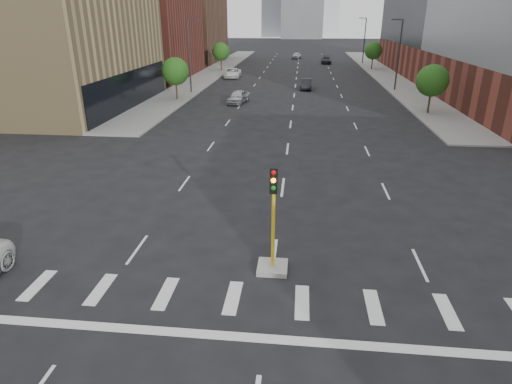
% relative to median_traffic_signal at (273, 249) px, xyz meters
% --- Properties ---
extents(sidewalk_left_far, '(5.00, 92.00, 0.15)m').
position_rel_median_traffic_signal_xyz_m(sidewalk_left_far, '(-15.00, 65.03, -0.90)').
color(sidewalk_left_far, gray).
rests_on(sidewalk_left_far, ground).
extents(sidewalk_right_far, '(5.00, 92.00, 0.15)m').
position_rel_median_traffic_signal_xyz_m(sidewalk_right_far, '(15.00, 65.03, -0.90)').
color(sidewalk_right_far, gray).
rests_on(sidewalk_right_far, ground).
extents(building_left_mid, '(20.00, 24.00, 14.00)m').
position_rel_median_traffic_signal_xyz_m(building_left_mid, '(-27.50, 31.03, 6.03)').
color(building_left_mid, tan).
rests_on(building_left_mid, ground).
extents(building_left_far_a, '(20.00, 22.00, 12.00)m').
position_rel_median_traffic_signal_xyz_m(building_left_far_a, '(-27.50, 57.03, 5.03)').
color(building_left_far_a, brown).
rests_on(building_left_far_a, ground).
extents(building_left_far_b, '(20.00, 24.00, 13.00)m').
position_rel_median_traffic_signal_xyz_m(building_left_far_b, '(-27.50, 83.03, 5.53)').
color(building_left_far_b, brown).
rests_on(building_left_far_b, ground).
extents(median_traffic_signal, '(1.20, 1.20, 4.40)m').
position_rel_median_traffic_signal_xyz_m(median_traffic_signal, '(0.00, 0.00, 0.00)').
color(median_traffic_signal, '#999993').
rests_on(median_traffic_signal, ground).
extents(streetlight_right_a, '(1.60, 0.22, 9.07)m').
position_rel_median_traffic_signal_xyz_m(streetlight_right_a, '(13.41, 46.03, 4.04)').
color(streetlight_right_a, '#2D2D30').
rests_on(streetlight_right_a, ground).
extents(streetlight_right_b, '(1.60, 0.22, 9.07)m').
position_rel_median_traffic_signal_xyz_m(streetlight_right_b, '(13.41, 81.03, 4.04)').
color(streetlight_right_b, '#2D2D30').
rests_on(streetlight_right_b, ground).
extents(streetlight_left, '(1.60, 0.22, 9.07)m').
position_rel_median_traffic_signal_xyz_m(streetlight_left, '(-13.41, 41.03, 4.04)').
color(streetlight_left, '#2D2D30').
rests_on(streetlight_left, ground).
extents(tree_left_near, '(3.20, 3.20, 4.85)m').
position_rel_median_traffic_signal_xyz_m(tree_left_near, '(-14.00, 36.03, 2.42)').
color(tree_left_near, '#382619').
rests_on(tree_left_near, ground).
extents(tree_left_far, '(3.20, 3.20, 4.85)m').
position_rel_median_traffic_signal_xyz_m(tree_left_far, '(-14.00, 66.03, 2.42)').
color(tree_left_far, '#382619').
rests_on(tree_left_far, ground).
extents(tree_right_near, '(3.20, 3.20, 4.85)m').
position_rel_median_traffic_signal_xyz_m(tree_right_near, '(14.00, 31.03, 2.42)').
color(tree_right_near, '#382619').
rests_on(tree_right_near, ground).
extents(tree_right_far, '(3.20, 3.20, 4.85)m').
position_rel_median_traffic_signal_xyz_m(tree_right_far, '(14.00, 71.03, 2.42)').
color(tree_right_far, '#382619').
rests_on(tree_right_far, ground).
extents(car_near_left, '(2.41, 4.52, 1.46)m').
position_rel_median_traffic_signal_xyz_m(car_near_left, '(-6.40, 34.91, -0.24)').
color(car_near_left, '#A7A8AC').
rests_on(car_near_left, ground).
extents(car_mid_right, '(1.59, 4.32, 1.41)m').
position_rel_median_traffic_signal_xyz_m(car_mid_right, '(1.50, 46.01, -0.27)').
color(car_mid_right, black).
rests_on(car_mid_right, ground).
extents(car_far_left, '(2.60, 5.42, 1.49)m').
position_rel_median_traffic_signal_xyz_m(car_far_left, '(-10.50, 56.83, -0.23)').
color(car_far_left, white).
rests_on(car_far_left, ground).
extents(car_deep_right, '(2.17, 5.09, 1.46)m').
position_rel_median_traffic_signal_xyz_m(car_deep_right, '(5.88, 81.02, -0.24)').
color(car_deep_right, black).
rests_on(car_deep_right, ground).
extents(car_distant, '(2.36, 4.55, 1.48)m').
position_rel_median_traffic_signal_xyz_m(car_distant, '(-0.57, 91.60, -0.23)').
color(car_distant, '#BCBBC0').
rests_on(car_distant, ground).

